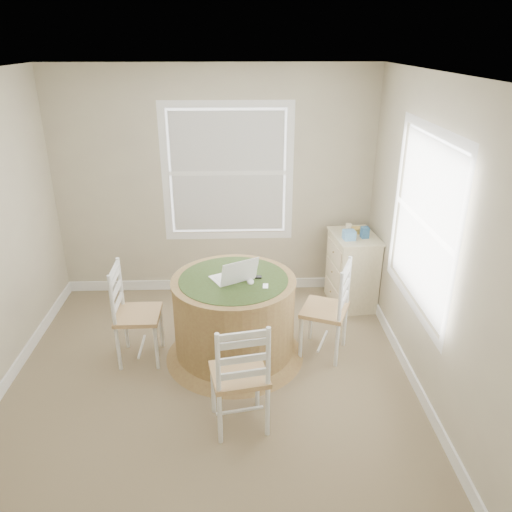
{
  "coord_description": "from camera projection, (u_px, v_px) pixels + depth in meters",
  "views": [
    {
      "loc": [
        0.27,
        -3.67,
        2.83
      ],
      "look_at": [
        0.42,
        0.45,
        1.02
      ],
      "focal_mm": 35.0,
      "sensor_mm": 36.0,
      "label": 1
    }
  ],
  "objects": [
    {
      "name": "room",
      "position": [
        227.0,
        239.0,
        4.12
      ],
      "size": [
        3.64,
        3.64,
        2.64
      ],
      "color": "#947E5E",
      "rests_on": "ground"
    },
    {
      "name": "round_table",
      "position": [
        234.0,
        315.0,
        4.67
      ],
      "size": [
        1.32,
        1.32,
        0.82
      ],
      "rotation": [
        0.0,
        0.0,
        -0.08
      ],
      "color": "olive",
      "rests_on": "ground"
    },
    {
      "name": "chair_left",
      "position": [
        138.0,
        314.0,
        4.62
      ],
      "size": [
        0.41,
        0.43,
        0.95
      ],
      "primitive_type": null,
      "rotation": [
        0.0,
        0.0,
        1.59
      ],
      "color": "white",
      "rests_on": "ground"
    },
    {
      "name": "chair_near",
      "position": [
        239.0,
        374.0,
        3.81
      ],
      "size": [
        0.49,
        0.47,
        0.95
      ],
      "primitive_type": null,
      "rotation": [
        0.0,
        0.0,
        3.33
      ],
      "color": "white",
      "rests_on": "ground"
    },
    {
      "name": "chair_right",
      "position": [
        325.0,
        309.0,
        4.71
      ],
      "size": [
        0.53,
        0.54,
        0.95
      ],
      "primitive_type": null,
      "rotation": [
        0.0,
        0.0,
        -1.96
      ],
      "color": "white",
      "rests_on": "ground"
    },
    {
      "name": "laptop",
      "position": [
        234.0,
        276.0,
        4.5
      ],
      "size": [
        0.46,
        0.45,
        0.25
      ],
      "rotation": [
        0.0,
        0.0,
        3.64
      ],
      "color": "white",
      "rests_on": "round_table"
    },
    {
      "name": "mouse",
      "position": [
        250.0,
        282.0,
        4.45
      ],
      "size": [
        0.07,
        0.11,
        0.04
      ],
      "primitive_type": "ellipsoid",
      "rotation": [
        0.0,
        0.0,
        -0.08
      ],
      "color": "white",
      "rests_on": "round_table"
    },
    {
      "name": "phone",
      "position": [
        266.0,
        287.0,
        4.39
      ],
      "size": [
        0.05,
        0.09,
        0.02
      ],
      "primitive_type": "cube",
      "rotation": [
        0.0,
        0.0,
        -0.08
      ],
      "color": "#B7BABF",
      "rests_on": "round_table"
    },
    {
      "name": "keys",
      "position": [
        258.0,
        278.0,
        4.54
      ],
      "size": [
        0.06,
        0.05,
        0.02
      ],
      "primitive_type": "cube",
      "rotation": [
        0.0,
        0.0,
        -0.08
      ],
      "color": "black",
      "rests_on": "round_table"
    },
    {
      "name": "corner_chest",
      "position": [
        352.0,
        270.0,
        5.63
      ],
      "size": [
        0.54,
        0.68,
        0.84
      ],
      "rotation": [
        0.0,
        0.0,
        0.11
      ],
      "color": "beige",
      "rests_on": "ground"
    },
    {
      "name": "tissue_box",
      "position": [
        349.0,
        235.0,
        5.32
      ],
      "size": [
        0.13,
        0.13,
        0.1
      ],
      "primitive_type": "cube",
      "rotation": [
        0.0,
        0.0,
        0.11
      ],
      "color": "#61A1DF",
      "rests_on": "corner_chest"
    },
    {
      "name": "box_yellow",
      "position": [
        359.0,
        230.0,
        5.53
      ],
      "size": [
        0.16,
        0.12,
        0.06
      ],
      "primitive_type": "cube",
      "rotation": [
        0.0,
        0.0,
        0.11
      ],
      "color": "gold",
      "rests_on": "corner_chest"
    },
    {
      "name": "box_blue",
      "position": [
        366.0,
        233.0,
        5.37
      ],
      "size": [
        0.09,
        0.09,
        0.12
      ],
      "primitive_type": "cube",
      "rotation": [
        0.0,
        0.0,
        0.11
      ],
      "color": "#2D5C88",
      "rests_on": "corner_chest"
    },
    {
      "name": "cup_cream",
      "position": [
        348.0,
        227.0,
        5.56
      ],
      "size": [
        0.07,
        0.07,
        0.09
      ],
      "primitive_type": "cylinder",
      "color": "beige",
      "rests_on": "corner_chest"
    }
  ]
}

